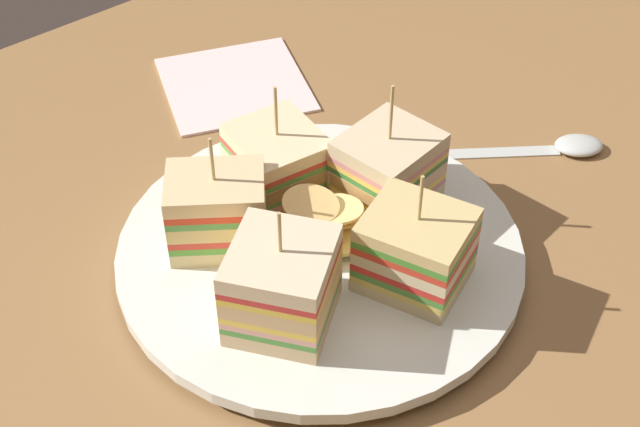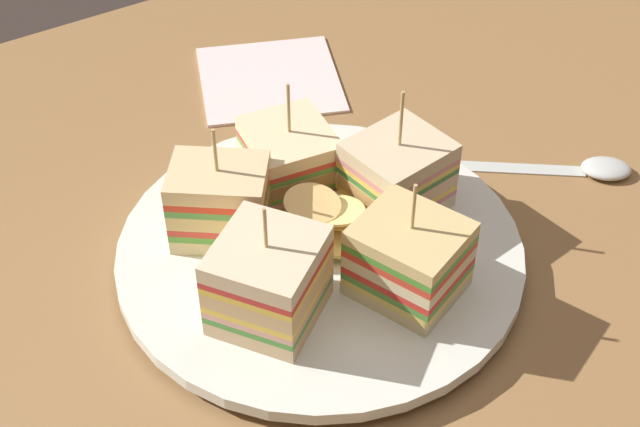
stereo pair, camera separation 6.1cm
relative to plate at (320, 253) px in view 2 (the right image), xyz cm
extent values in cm
cube|color=olive|center=(0.00, 0.00, -1.94)|extent=(113.85, 80.37, 1.80)
cylinder|color=silver|center=(0.00, 0.00, -0.66)|extent=(17.35, 17.35, 0.78)
cylinder|color=silver|center=(0.00, 0.00, 0.21)|extent=(27.98, 27.98, 0.95)
cube|color=beige|center=(1.70, 6.69, 1.20)|extent=(6.59, 7.22, 1.04)
cube|color=#B2844C|center=(1.26, 3.54, 1.20)|extent=(5.63, 1.03, 1.04)
cube|color=pink|center=(1.70, 6.69, 1.94)|extent=(6.59, 7.22, 0.43)
cube|color=#60AB42|center=(1.70, 6.69, 2.38)|extent=(6.59, 7.22, 0.43)
cube|color=beige|center=(1.70, 6.69, 3.11)|extent=(6.59, 7.22, 1.04)
cube|color=#B2844C|center=(1.26, 3.54, 3.11)|extent=(5.63, 1.03, 1.04)
cube|color=#5D9F43|center=(1.70, 6.69, 3.85)|extent=(6.59, 7.22, 0.43)
cube|color=#D73F34|center=(1.70, 6.69, 4.29)|extent=(6.59, 7.22, 0.43)
cube|color=beige|center=(1.70, 6.69, 5.03)|extent=(6.59, 7.22, 1.04)
cylinder|color=tan|center=(1.70, 6.69, 7.54)|extent=(0.24, 0.24, 3.98)
cube|color=beige|center=(-5.00, 4.77, 1.26)|extent=(8.13, 7.81, 1.15)
cube|color=#9E7242|center=(-2.45, 2.86, 1.26)|extent=(3.08, 3.99, 1.15)
cube|color=#53A137|center=(-5.00, 4.77, 2.10)|extent=(8.13, 7.81, 0.54)
cube|color=#D33E32|center=(-5.00, 4.77, 2.65)|extent=(8.13, 7.81, 0.54)
cube|color=#DDC57D|center=(-5.00, 4.77, 3.49)|extent=(8.13, 7.81, 1.15)
cube|color=#B2844C|center=(-2.45, 2.86, 3.49)|extent=(3.08, 3.99, 1.15)
cube|color=#509A47|center=(-5.00, 4.77, 4.34)|extent=(8.13, 7.81, 0.54)
cube|color=red|center=(-5.00, 4.77, 4.88)|extent=(8.13, 7.81, 0.54)
cube|color=beige|center=(-5.00, 4.77, 5.73)|extent=(8.13, 7.81, 1.15)
cylinder|color=tan|center=(-5.00, 4.77, 7.97)|extent=(0.24, 0.24, 3.33)
cube|color=#DEB986|center=(-5.99, -3.43, 1.26)|extent=(8.82, 8.73, 1.17)
cube|color=#9E7242|center=(-3.39, -1.60, 1.26)|extent=(3.65, 5.04, 1.17)
cube|color=#4D983A|center=(-5.99, -3.43, 2.09)|extent=(8.82, 8.73, 0.48)
cube|color=#E8A697|center=(-5.99, -3.43, 2.57)|extent=(8.82, 8.73, 0.48)
cube|color=#FDD249|center=(-5.99, -3.43, 3.05)|extent=(8.82, 8.73, 0.48)
cube|color=#E2BB82|center=(-5.99, -3.43, 3.88)|extent=(8.82, 8.73, 1.17)
cube|color=#9E7242|center=(-3.39, -1.60, 3.88)|extent=(3.65, 5.04, 1.17)
cube|color=yellow|center=(-5.99, -3.43, 4.70)|extent=(8.82, 8.73, 0.48)
cube|color=red|center=(-5.99, -3.43, 5.18)|extent=(8.82, 8.73, 0.48)
cube|color=beige|center=(-5.99, -3.43, 6.01)|extent=(8.82, 8.73, 1.17)
cylinder|color=tan|center=(-5.99, -3.43, 8.11)|extent=(0.24, 0.24, 3.04)
cube|color=beige|center=(2.62, -6.39, 1.14)|extent=(7.77, 8.16, 0.91)
cube|color=#9E7242|center=(1.47, -3.42, 1.14)|extent=(5.40, 2.31, 0.91)
cube|color=#E3C85B|center=(2.62, -6.39, 1.86)|extent=(7.77, 8.16, 0.54)
cube|color=#4E903B|center=(2.62, -6.39, 2.40)|extent=(7.77, 8.16, 0.54)
cube|color=red|center=(2.62, -6.39, 2.94)|extent=(7.77, 8.16, 0.54)
cube|color=beige|center=(2.62, -6.39, 3.66)|extent=(7.77, 8.16, 0.91)
cube|color=#B2844C|center=(1.47, -3.42, 3.66)|extent=(5.40, 2.31, 0.91)
cube|color=red|center=(2.62, -6.39, 4.39)|extent=(7.77, 8.16, 0.54)
cube|color=#4D9935|center=(2.62, -6.39, 4.92)|extent=(7.77, 8.16, 0.54)
cube|color=#DCC07A|center=(2.62, -6.39, 5.65)|extent=(7.77, 8.16, 0.91)
cylinder|color=tan|center=(2.62, -6.39, 7.83)|extent=(0.24, 0.24, 3.46)
cube|color=beige|center=(6.87, 0.71, 1.23)|extent=(7.18, 6.49, 1.09)
cube|color=#9E7242|center=(3.71, 0.30, 1.23)|extent=(0.98, 5.57, 1.09)
cube|color=pink|center=(6.87, 0.71, 1.99)|extent=(7.18, 6.49, 0.43)
cube|color=#FED94C|center=(6.87, 0.71, 2.42)|extent=(7.18, 6.49, 0.43)
cube|color=beige|center=(6.87, 0.71, 3.19)|extent=(7.18, 6.49, 1.09)
cube|color=#B2844C|center=(3.71, 0.30, 3.19)|extent=(0.98, 5.57, 1.09)
cube|color=#3A7E3B|center=(6.87, 0.71, 3.95)|extent=(7.18, 6.49, 0.43)
cube|color=#F3C955|center=(6.87, 0.71, 4.39)|extent=(7.18, 6.49, 0.43)
cube|color=pink|center=(6.87, 0.71, 4.82)|extent=(7.18, 6.49, 0.43)
cube|color=beige|center=(6.87, 0.71, 5.58)|extent=(7.18, 6.49, 1.09)
cylinder|color=tan|center=(6.87, 0.71, 8.30)|extent=(0.24, 0.24, 4.34)
cylinder|color=#E1BB5F|center=(2.01, 0.77, 1.01)|extent=(4.52, 4.52, 0.58)
cylinder|color=#E3CC6D|center=(0.89, -0.92, 1.56)|extent=(3.74, 3.71, 0.84)
cylinder|color=#D6B965|center=(1.12, -0.44, 1.78)|extent=(4.82, 4.81, 0.75)
cylinder|color=#ECC56B|center=(2.47, 0.78, 2.14)|extent=(5.31, 5.31, 0.50)
cylinder|color=#E6D682|center=(1.34, 0.11, 3.30)|extent=(4.65, 4.59, 1.14)
cylinder|color=#EBBF71|center=(0.21, 0.95, 3.81)|extent=(4.49, 4.51, 0.95)
cube|color=silver|center=(17.83, 0.95, -0.92)|extent=(10.59, 8.35, 0.25)
ellipsoid|color=silver|center=(24.00, -3.66, -0.54)|extent=(4.75, 4.53, 1.00)
cube|color=silver|center=(8.44, 21.49, -0.79)|extent=(15.60, 15.60, 0.50)
camera|label=1|loc=(-29.21, -34.44, 44.79)|focal=51.61mm
camera|label=2|loc=(-24.30, -38.06, 44.79)|focal=51.61mm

